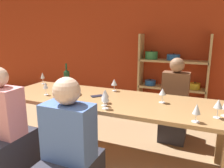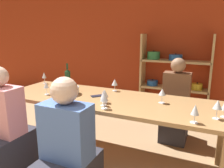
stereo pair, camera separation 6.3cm
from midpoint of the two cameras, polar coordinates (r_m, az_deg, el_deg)
The scene contains 18 objects.
wall_back_red at distance 4.33m, azimuth 9.25°, elevation 11.23°, with size 8.80×0.06×2.70m.
shelf_unit at distance 4.10m, azimuth 15.99°, elevation 0.55°, with size 1.22×0.30×1.47m.
dining_table at distance 2.59m, azimuth -0.22°, elevation -5.43°, with size 2.66×0.87×0.74m.
mixing_bowl at distance 2.78m, azimuth -10.81°, elevation -1.57°, with size 0.28×0.28×0.09m.
wine_bottle_green at distance 3.10m, azimuth -10.93°, elevation 1.58°, with size 0.08×0.08×0.34m.
wine_glass_red_a at distance 3.43m, azimuth -16.80°, elevation 2.12°, with size 0.06×0.06×0.17m.
wine_glass_red_b at distance 2.81m, azimuth -16.23°, elevation -0.37°, with size 0.06×0.06×0.16m.
wine_glass_empty_a at distance 2.28m, azimuth -1.49°, elevation -2.91°, with size 0.07×0.07×0.17m.
wine_glass_empty_b at distance 2.16m, azimuth 26.64°, elevation -4.92°, with size 0.08×0.08×0.18m.
wine_glass_white_a at distance 2.43m, azimuth 13.71°, elevation -2.17°, with size 0.08×0.08×0.16m.
wine_glass_empty_c at distance 1.99m, azimuth 21.75°, elevation -6.37°, with size 0.07×0.07×0.16m.
wine_glass_white_b at distance 2.19m, azimuth -1.22°, elevation -3.43°, with size 0.08×0.08×0.17m.
wine_glass_red_c at distance 2.37m, azimuth -1.16°, elevation -2.54°, with size 0.08×0.08×0.15m.
wine_glass_white_c at distance 2.86m, azimuth 1.33°, elevation 0.39°, with size 0.08×0.08×0.16m.
cell_phone at distance 2.65m, azimuth -3.20°, elevation -3.11°, with size 0.15×0.16×0.01m.
person_near_a at distance 2.06m, azimuth -10.59°, elevation -18.45°, with size 0.44×0.55×1.15m.
person_far_a at distance 3.21m, azimuth 16.71°, elevation -6.59°, with size 0.36×0.45×1.17m.
person_near_b at distance 2.62m, azimuth -25.51°, elevation -12.21°, with size 0.43×0.53×1.17m.
Camera 2 is at (1.17, -0.33, 1.49)m, focal length 35.00 mm.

